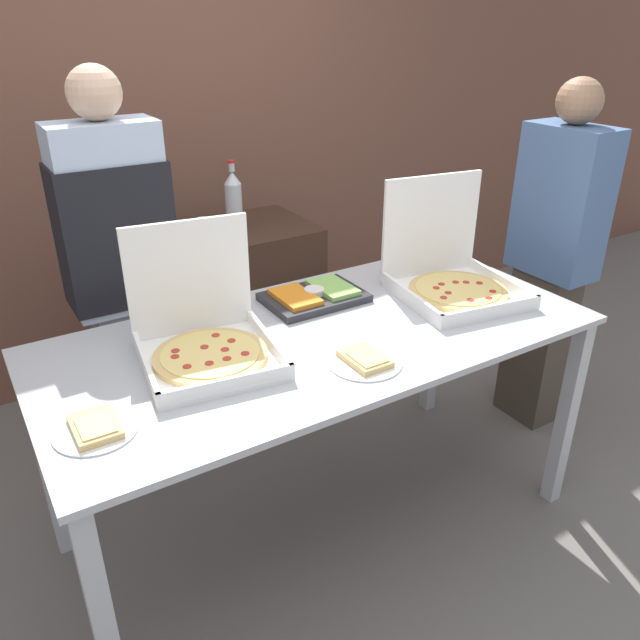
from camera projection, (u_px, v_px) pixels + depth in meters
name	position (u px, v px, depth m)	size (l,w,h in m)	color
ground_plane	(320.00, 520.00, 2.67)	(16.00, 16.00, 0.00)	slate
brick_wall_behind	(153.00, 127.00, 3.34)	(10.00, 0.06, 2.80)	brown
buffet_table	(320.00, 358.00, 2.32)	(2.01, 0.94, 0.91)	#B7BABF
pizza_box_far_right	(205.00, 336.00, 2.08)	(0.49, 0.50, 0.43)	white
pizza_box_near_left	(451.00, 274.00, 2.56)	(0.52, 0.53, 0.45)	white
paper_plate_front_left	(365.00, 360.00, 2.06)	(0.25, 0.25, 0.03)	white
paper_plate_front_right	(95.00, 428.00, 1.73)	(0.23, 0.23, 0.03)	white
veggie_tray	(314.00, 296.00, 2.50)	(0.39, 0.27, 0.05)	#28282D
sideboard_podium	(244.00, 316.00, 3.34)	(0.72, 0.54, 0.99)	#382319
soda_bottle	(234.00, 201.00, 3.01)	(0.08, 0.08, 0.34)	#B7BCC1
soda_can_silver	(204.00, 231.00, 2.87)	(0.07, 0.07, 0.12)	silver
person_server_vest	(121.00, 271.00, 2.52)	(0.42, 0.24, 1.80)	slate
person_guest_cap	(552.00, 258.00, 3.00)	(0.22, 0.40, 1.71)	#473D33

